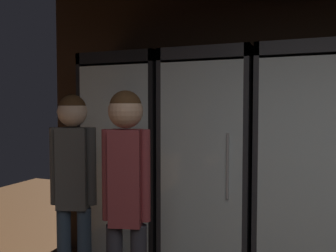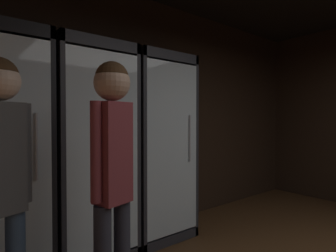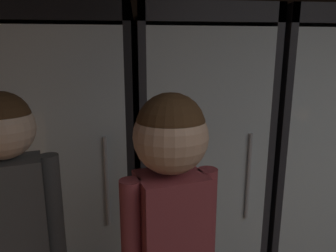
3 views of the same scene
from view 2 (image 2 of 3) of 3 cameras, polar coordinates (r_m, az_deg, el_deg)
name	(u,v)px [view 2 (image 2 of 3)]	position (r m, az deg, el deg)	size (l,w,h in m)	color
wall_back	(168,114)	(3.58, 0.08, 2.47)	(6.00, 0.06, 2.80)	black
cooler_left	(90,153)	(2.74, -15.93, -5.51)	(0.75, 0.58, 2.05)	#2B2B30
cooler_center	(156,148)	(3.12, -2.61, -4.70)	(0.75, 0.58, 2.05)	#2B2B30
shopper_near	(112,164)	(1.71, -11.58, -7.86)	(0.30, 0.22, 1.68)	#2D2D38
shopper_far	(0,171)	(1.76, -31.76, -7.95)	(0.34, 0.22, 1.66)	#384C66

